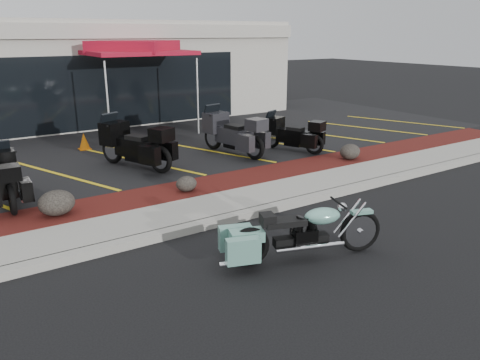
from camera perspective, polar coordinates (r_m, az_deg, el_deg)
ground at (r=8.54m, az=2.16°, el=-7.01°), size 90.00×90.00×0.00m
curb at (r=9.19m, az=-1.08°, el=-4.64°), size 24.00×0.25×0.15m
sidewalk at (r=9.75m, az=-3.26°, el=-3.33°), size 24.00×1.20×0.15m
mulch_bed at (r=10.75m, az=-6.46°, el=-1.39°), size 24.00×1.20×0.16m
upper_lot at (r=15.60m, az=-15.50°, el=4.03°), size 26.00×9.60×0.15m
dealership_building at (r=21.33m, az=-21.32°, el=12.23°), size 18.00×8.16×4.00m
boulder_left at (r=9.70m, az=-21.46°, el=-2.60°), size 0.70×0.58×0.49m
boulder_mid at (r=10.48m, az=-6.56°, el=-0.46°), size 0.48×0.40×0.34m
boulder_right at (r=13.42m, az=13.26°, el=3.39°), size 0.61×0.51×0.43m
hero_cruiser at (r=8.07m, az=14.47°, el=-5.36°), size 2.81×1.51×0.96m
touring_black_front at (r=11.40m, az=-27.08°, el=1.37°), size 0.84×2.07×1.19m
touring_black_mid at (r=13.01m, az=-15.42°, el=4.91°), size 1.80×2.54×1.38m
touring_grey at (r=14.14m, az=-3.34°, el=6.46°), size 1.37×2.51×1.38m
touring_black_rear at (r=14.36m, az=3.83°, el=6.18°), size 1.48×2.13×1.16m
traffic_cone at (r=14.99m, az=-18.47°, el=4.51°), size 0.41×0.41×0.50m
popup_canopy at (r=17.08m, az=-12.76°, el=15.30°), size 4.40×4.40×3.14m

